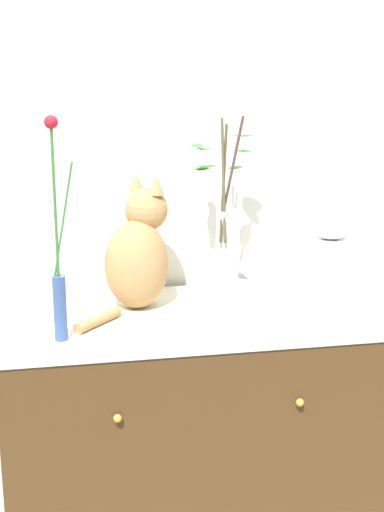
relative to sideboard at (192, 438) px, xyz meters
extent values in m
cube|color=white|center=(0.00, 0.35, 0.87)|extent=(4.40, 0.08, 2.60)
cube|color=#4B3117|center=(0.00, 0.00, -0.01)|extent=(1.15, 0.54, 0.82)
cube|color=beige|center=(0.00, 0.00, 0.41)|extent=(1.17, 0.55, 0.02)
sphere|color=#B79338|center=(-0.26, -0.28, 0.24)|extent=(0.02, 0.02, 0.02)
sphere|color=#B79338|center=(0.26, -0.28, 0.24)|extent=(0.02, 0.02, 0.02)
ellipsoid|color=#B27F4D|center=(-0.16, 0.09, 0.56)|extent=(0.28, 0.28, 0.28)
sphere|color=#B27F4D|center=(-0.12, 0.13, 0.73)|extent=(0.13, 0.13, 0.13)
cone|color=#B27F4D|center=(-0.15, 0.15, 0.81)|extent=(0.05, 0.05, 0.06)
cone|color=#B27F4D|center=(-0.09, 0.10, 0.81)|extent=(0.05, 0.05, 0.06)
cylinder|color=#B27F4D|center=(-0.29, -0.05, 0.44)|extent=(0.14, 0.15, 0.03)
cylinder|color=#365188|center=(-0.40, -0.15, 0.52)|extent=(0.04, 0.04, 0.18)
cylinder|color=#356E31|center=(-0.40, -0.15, 0.81)|extent=(0.01, 0.01, 0.39)
sphere|color=#AB1726|center=(-0.40, -0.15, 1.02)|extent=(0.04, 0.04, 0.04)
cylinder|color=#327130|center=(-0.38, -0.15, 0.76)|extent=(0.06, 0.01, 0.31)
cylinder|color=silver|center=(0.13, 0.09, 0.45)|extent=(0.20, 0.20, 0.05)
cylinder|color=silver|center=(0.13, 0.09, 0.60)|extent=(0.07, 0.07, 0.25)
cylinder|color=#483C20|center=(0.12, 0.10, 0.80)|extent=(0.04, 0.10, 0.35)
ellipsoid|color=#2D742D|center=(0.05, 0.13, 0.85)|extent=(0.07, 0.08, 0.01)
ellipsoid|color=#3F7734|center=(0.06, 0.14, 0.91)|extent=(0.05, 0.08, 0.01)
cylinder|color=#49422D|center=(0.12, 0.09, 0.81)|extent=(0.02, 0.11, 0.37)
ellipsoid|color=#386D27|center=(0.06, 0.10, 0.86)|extent=(0.08, 0.05, 0.01)
ellipsoid|color=#337430|center=(0.03, 0.10, 0.92)|extent=(0.05, 0.08, 0.01)
cylinder|color=#4A362B|center=(0.14, 0.10, 0.82)|extent=(0.07, 0.06, 0.39)
ellipsoid|color=#3B672D|center=(0.16, 0.13, 0.85)|extent=(0.07, 0.08, 0.01)
ellipsoid|color=#347429|center=(0.19, 0.15, 0.90)|extent=(0.07, 0.08, 0.01)
ellipsoid|color=#3A7734|center=(0.19, 0.14, 0.94)|extent=(0.08, 0.05, 0.01)
cube|color=white|center=(0.38, -0.14, 0.55)|extent=(0.12, 0.12, 0.25)
ellipsoid|color=white|center=(0.38, -0.14, 0.71)|extent=(0.11, 0.11, 0.06)
sphere|color=white|center=(0.38, -0.14, 0.75)|extent=(0.02, 0.02, 0.02)
camera|label=1|loc=(-0.40, -2.14, 1.20)|focal=53.02mm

